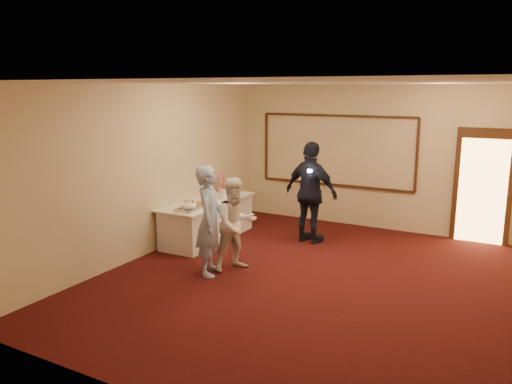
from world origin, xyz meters
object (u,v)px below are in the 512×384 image
Objects in this scene: buffet_table at (208,220)px; plate_stack_a at (207,197)px; pavlova_tray at (189,207)px; plate_stack_b at (226,194)px; guest at (311,193)px; cupcake_stand at (223,184)px; man at (210,221)px; tart at (201,204)px; woman at (236,224)px.

plate_stack_a is at bearing -116.27° from buffet_table.
pavlova_tray is 1.21m from plate_stack_b.
pavlova_tray reaches higher than plate_stack_a.
guest is (1.67, 1.63, 0.13)m from pavlova_tray.
man is (1.33, -2.50, -0.06)m from cupcake_stand.
tart is 0.18× the size of woman.
plate_stack_b is at bearing 82.52° from tart.
woman is (0.26, 0.37, -0.11)m from man.
plate_stack_b is 0.13× the size of woman.
man is at bearing 85.85° from guest.
buffet_table is 1.96m from man.
cupcake_stand is at bearing 126.41° from plate_stack_b.
pavlova_tray is 0.50m from tart.
buffet_table is 13.31× the size of plate_stack_a.
buffet_table is 2.09m from guest.
buffet_table is at bearing 101.82° from pavlova_tray.
woman is at bearing -53.23° from cupcake_stand.
pavlova_tray is 0.86m from plate_stack_a.
guest reaches higher than pavlova_tray.
cupcake_stand is (-0.24, 0.95, 0.54)m from buffet_table.
tart is (0.34, -1.30, -0.14)m from cupcake_stand.
pavlova_tray reaches higher than plate_stack_b.
cupcake_stand is 2.61× the size of plate_stack_a.
tart is (-0.08, 0.50, -0.05)m from pavlova_tray.
woman is (1.25, -0.83, -0.03)m from tart.
man reaches higher than plate_stack_b.
man is 2.45m from guest.
plate_stack_b reaches higher than buffet_table.
plate_stack_b is (0.02, 1.21, 0.01)m from pavlova_tray.
cupcake_stand reaches higher than buffet_table.
man is (1.10, -1.54, 0.03)m from plate_stack_a.
buffet_table is 1.31× the size of man.
pavlova_tray is 1.09× the size of cupcake_stand.
plate_stack_b is (0.20, 0.36, 0.47)m from buffet_table.
plate_stack_a is at bearing 37.01° from guest.
guest reaches higher than man.
buffet_table is 0.55m from tart.
plate_stack_b is at bearing 5.01° from man.
plate_stack_a is 1.89m from man.
tart is at bearing 85.42° from woman.
tart is at bearing 98.65° from pavlova_tray.
woman is (1.36, -1.17, -0.08)m from plate_stack_a.
woman reaches higher than cupcake_stand.
guest is (1.65, 0.42, 0.12)m from plate_stack_b.
woman reaches higher than plate_stack_a.
man is at bearing -64.88° from plate_stack_b.
woman is at bearing -33.56° from tart.
plate_stack_a is at bearing 78.26° from woman.
pavlova_tray is at bearing -77.60° from plate_stack_a.
plate_stack_a is at bearing -118.53° from plate_stack_b.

